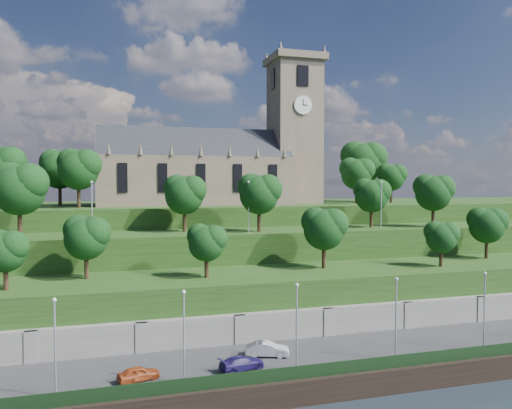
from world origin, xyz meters
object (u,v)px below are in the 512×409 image
object	(u,v)px
church	(222,161)
car_left	(139,373)
car_middle	(267,349)
car_right	(242,363)

from	to	relation	value
church	car_left	world-z (taller)	church
car_left	church	bearing A→B (deg)	-36.64
car_left	car_middle	world-z (taller)	car_middle
church	car_left	xyz separation A→B (m)	(-16.40, -41.79, -19.91)
car_middle	car_right	distance (m)	4.14
car_left	car_middle	size ratio (longest dim) A/B	0.85
church	car_right	distance (m)	46.89
church	car_left	size ratio (longest dim) A/B	10.82
car_left	car_right	size ratio (longest dim) A/B	0.85
car_left	car_right	distance (m)	9.03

